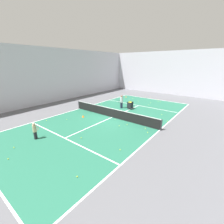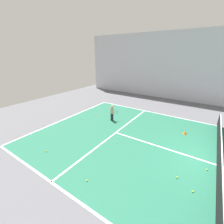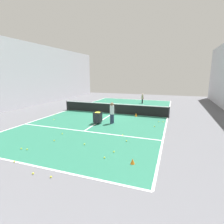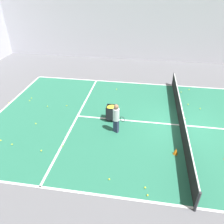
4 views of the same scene
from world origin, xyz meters
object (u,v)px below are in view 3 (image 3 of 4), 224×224
object	(u,v)px
player_near_baseline	(142,98)
training_cone_0	(133,161)
ball_cart	(98,115)
coach_at_net	(112,111)
training_cone_1	(141,110)
tennis_net	(113,108)

from	to	relation	value
player_near_baseline	training_cone_0	distance (m)	16.35
ball_cart	training_cone_0	bearing A→B (deg)	127.23
coach_at_net	training_cone_1	xyz separation A→B (m)	(-1.27, -5.19, -0.82)
training_cone_1	training_cone_0	bearing A→B (deg)	98.82
player_near_baseline	ball_cart	world-z (taller)	player_near_baseline
ball_cart	training_cone_1	bearing A→B (deg)	-112.54
player_near_baseline	coach_at_net	distance (m)	10.53
player_near_baseline	training_cone_0	world-z (taller)	player_near_baseline
tennis_net	player_near_baseline	distance (m)	7.34
player_near_baseline	coach_at_net	world-z (taller)	coach_at_net
player_near_baseline	training_cone_1	distance (m)	5.43
coach_at_net	ball_cart	xyz separation A→B (m)	(1.04, 0.38, -0.30)
coach_at_net	ball_cart	size ratio (longest dim) A/B	1.80
coach_at_net	training_cone_1	distance (m)	5.40
tennis_net	training_cone_1	world-z (taller)	tennis_net
tennis_net	training_cone_0	bearing A→B (deg)	114.42
training_cone_0	training_cone_1	xyz separation A→B (m)	(1.68, -10.82, -0.00)
training_cone_0	training_cone_1	distance (m)	10.95
player_near_baseline	ball_cart	size ratio (longest dim) A/B	1.41
ball_cart	training_cone_1	xyz separation A→B (m)	(-2.31, -5.57, -0.52)
player_near_baseline	ball_cart	bearing A→B (deg)	-31.47
ball_cart	coach_at_net	bearing A→B (deg)	-159.96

